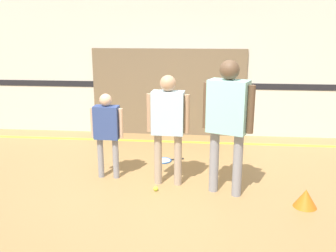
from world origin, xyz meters
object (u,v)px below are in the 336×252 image
object	(u,v)px
person_student_left	(107,127)
person_student_right	(228,114)
tennis_ball_by_spare_racket	(178,162)
person_instructor	(168,118)
tennis_ball_near_instructor	(156,189)
racket_spare_on_floor	(164,160)
training_cone	(306,198)

from	to	relation	value
person_student_left	person_student_right	distance (m)	1.77
person_student_left	tennis_ball_by_spare_racket	xyz separation A→B (m)	(0.98, 0.67, -0.75)
person_student_left	tennis_ball_by_spare_racket	distance (m)	1.41
person_instructor	person_student_left	distance (m)	0.93
person_instructor	tennis_ball_by_spare_racket	world-z (taller)	person_instructor
person_student_left	tennis_ball_near_instructor	size ratio (longest dim) A/B	19.16
tennis_ball_near_instructor	person_student_right	bearing A→B (deg)	2.01
racket_spare_on_floor	tennis_ball_by_spare_racket	world-z (taller)	tennis_ball_by_spare_racket
person_student_left	tennis_ball_near_instructor	distance (m)	1.14
person_student_right	racket_spare_on_floor	xyz separation A→B (m)	(-0.95, 1.15, -1.09)
tennis_ball_near_instructor	tennis_ball_by_spare_racket	world-z (taller)	same
person_student_right	tennis_ball_near_instructor	bearing A→B (deg)	23.35
racket_spare_on_floor	tennis_ball_by_spare_racket	distance (m)	0.26
person_instructor	tennis_ball_near_instructor	world-z (taller)	person_instructor
person_instructor	tennis_ball_near_instructor	size ratio (longest dim) A/B	23.59
person_student_left	tennis_ball_by_spare_racket	world-z (taller)	person_student_left
person_instructor	racket_spare_on_floor	bearing A→B (deg)	102.59
tennis_ball_by_spare_racket	tennis_ball_near_instructor	bearing A→B (deg)	-101.53
person_student_left	racket_spare_on_floor	world-z (taller)	person_student_left
person_student_left	person_student_right	size ratio (longest dim) A/B	0.71
racket_spare_on_floor	training_cone	xyz separation A→B (m)	(1.93, -1.46, 0.11)
person_instructor	person_student_right	bearing A→B (deg)	-13.28
tennis_ball_near_instructor	training_cone	xyz separation A→B (m)	(1.92, -0.28, 0.08)
person_student_left	racket_spare_on_floor	distance (m)	1.32
person_instructor	person_student_right	world-z (taller)	person_student_right
person_instructor	person_student_right	distance (m)	0.84
racket_spare_on_floor	person_instructor	bearing A→B (deg)	-99.95
tennis_ball_near_instructor	tennis_ball_by_spare_racket	bearing A→B (deg)	78.47
person_student_right	tennis_ball_near_instructor	distance (m)	1.42
tennis_ball_by_spare_racket	training_cone	distance (m)	2.18
racket_spare_on_floor	training_cone	distance (m)	2.42
tennis_ball_near_instructor	tennis_ball_by_spare_racket	xyz separation A→B (m)	(0.22, 1.08, 0.00)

